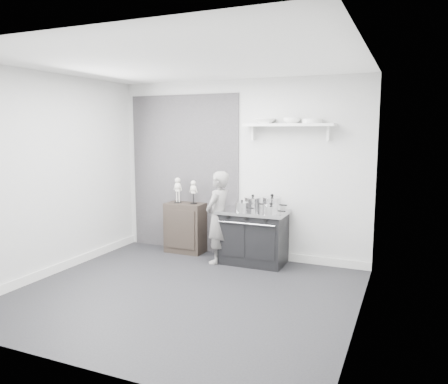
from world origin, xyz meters
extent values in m
plane|color=black|center=(0.00, 0.00, 0.00)|extent=(4.00, 4.00, 0.00)
cube|color=beige|center=(0.00, 1.80, 1.35)|extent=(4.00, 0.02, 2.70)
cube|color=beige|center=(0.00, -1.80, 1.35)|extent=(4.00, 0.02, 2.70)
cube|color=beige|center=(-2.00, 0.00, 1.35)|extent=(0.02, 3.60, 2.70)
cube|color=beige|center=(2.00, 0.00, 1.35)|extent=(0.02, 3.60, 2.70)
cube|color=silver|center=(0.00, 0.00, 2.70)|extent=(4.00, 3.60, 0.02)
cube|color=black|center=(-0.95, 1.79, 1.25)|extent=(1.90, 0.02, 2.50)
cube|color=silver|center=(1.00, 1.78, 0.06)|extent=(2.00, 0.03, 0.12)
cube|color=silver|center=(-1.98, 0.00, 0.06)|extent=(0.03, 3.60, 0.12)
cube|color=silver|center=(0.80, 1.67, 2.02)|extent=(1.30, 0.26, 0.04)
cube|color=silver|center=(0.25, 1.74, 1.90)|extent=(0.03, 0.12, 0.20)
cube|color=silver|center=(1.35, 1.74, 1.90)|extent=(0.03, 0.12, 0.20)
cube|color=black|center=(0.35, 1.48, 0.37)|extent=(0.93, 0.56, 0.74)
cube|color=silver|center=(0.35, 1.48, 0.77)|extent=(0.99, 0.60, 0.05)
cube|color=black|center=(0.13, 1.20, 0.39)|extent=(0.39, 0.02, 0.48)
cube|color=black|center=(0.58, 1.20, 0.39)|extent=(0.39, 0.02, 0.48)
cylinder|color=silver|center=(0.35, 1.17, 0.65)|extent=(0.84, 0.02, 0.02)
cylinder|color=black|center=(0.07, 1.19, 0.73)|extent=(0.04, 0.03, 0.04)
cylinder|color=black|center=(0.35, 1.19, 0.73)|extent=(0.04, 0.03, 0.04)
cylinder|color=black|center=(0.63, 1.19, 0.73)|extent=(0.04, 0.03, 0.04)
cube|color=black|center=(-0.84, 1.61, 0.40)|extent=(0.61, 0.36, 0.80)
imported|color=slate|center=(-0.13, 1.30, 0.68)|extent=(0.38, 0.53, 1.36)
cylinder|color=silver|center=(0.30, 1.60, 0.87)|extent=(0.24, 0.24, 0.16)
cylinder|color=silver|center=(0.30, 1.60, 0.96)|extent=(0.25, 0.25, 0.01)
sphere|color=black|center=(0.30, 1.60, 0.98)|extent=(0.04, 0.04, 0.04)
cylinder|color=black|center=(0.46, 1.60, 0.87)|extent=(0.10, 0.02, 0.02)
cylinder|color=silver|center=(0.61, 1.57, 0.88)|extent=(0.27, 0.27, 0.18)
cylinder|color=silver|center=(0.61, 1.57, 0.98)|extent=(0.28, 0.28, 0.01)
sphere|color=black|center=(0.61, 1.57, 1.01)|extent=(0.05, 0.05, 0.05)
cylinder|color=black|center=(0.78, 1.57, 0.88)|extent=(0.10, 0.02, 0.02)
cylinder|color=silver|center=(0.68, 1.29, 0.85)|extent=(0.23, 0.23, 0.11)
cylinder|color=silver|center=(0.68, 1.29, 0.91)|extent=(0.24, 0.24, 0.01)
sphere|color=black|center=(0.68, 1.29, 0.94)|extent=(0.04, 0.04, 0.04)
cylinder|color=black|center=(0.84, 1.29, 0.85)|extent=(0.10, 0.02, 0.02)
cylinder|color=silver|center=(0.25, 1.29, 0.85)|extent=(0.19, 0.19, 0.13)
cylinder|color=silver|center=(0.25, 1.29, 0.92)|extent=(0.19, 0.19, 0.01)
sphere|color=black|center=(0.25, 1.29, 0.95)|extent=(0.03, 0.03, 0.03)
cylinder|color=black|center=(0.38, 1.29, 0.85)|extent=(0.10, 0.02, 0.02)
imported|color=white|center=(0.45, 1.67, 2.08)|extent=(0.30, 0.30, 0.07)
imported|color=white|center=(0.85, 1.67, 2.08)|extent=(0.25, 0.25, 0.08)
cylinder|color=silver|center=(1.14, 1.67, 2.07)|extent=(0.28, 0.28, 0.06)
camera|label=1|loc=(2.43, -4.42, 1.95)|focal=35.00mm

